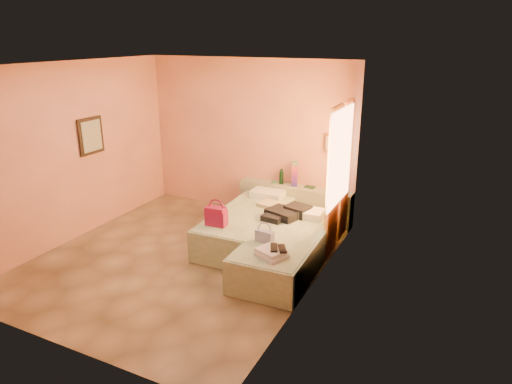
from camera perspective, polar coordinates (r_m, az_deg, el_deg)
ground at (r=6.98m, az=-9.21°, el=-8.18°), size 4.50×4.50×0.00m
room_walls at (r=6.72m, az=-5.80°, el=7.13°), size 4.02×4.51×2.81m
headboard_ledge at (r=8.13m, az=4.86°, el=-1.45°), size 2.05×0.30×0.65m
bed_left at (r=7.32m, az=-1.18°, el=-4.40°), size 0.96×2.03×0.50m
bed_right at (r=6.53m, az=3.71°, el=-7.51°), size 0.96×2.03×0.50m
water_bottle at (r=8.09m, az=3.19°, el=1.91°), size 0.08×0.08×0.26m
rainbow_box at (r=7.96m, az=4.87°, el=2.28°), size 0.12×0.12×0.45m
small_dish at (r=8.18m, az=2.28°, el=1.26°), size 0.13×0.13×0.03m
green_book at (r=7.96m, az=6.75°, el=0.61°), size 0.18×0.14×0.03m
flower_vase at (r=7.76m, az=9.90°, el=0.92°), size 0.28×0.28×0.27m
magenta_handbag at (r=6.73m, az=-4.98°, el=-3.00°), size 0.32×0.20×0.29m
khaki_garment at (r=7.46m, az=1.88°, el=-1.60°), size 0.42×0.36×0.06m
clothes_pile at (r=7.01m, az=3.75°, el=-2.63°), size 0.61×0.61×0.16m
blue_handbag at (r=6.22m, az=1.06°, el=-5.53°), size 0.25×0.12×0.16m
towel_stack at (r=5.81m, az=1.99°, el=-7.70°), size 0.44×0.42×0.10m
sandal_pair at (r=5.81m, az=2.74°, el=-7.06°), size 0.25×0.28×0.02m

